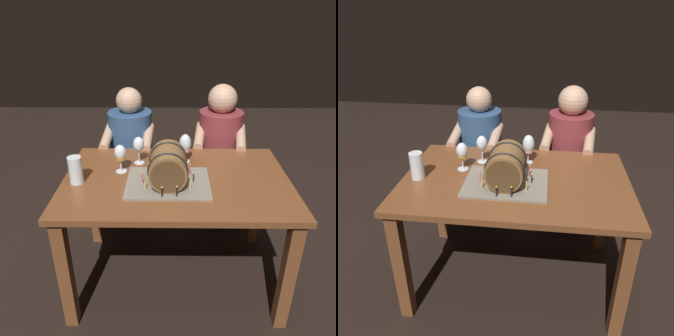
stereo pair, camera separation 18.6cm
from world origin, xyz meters
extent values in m
plane|color=black|center=(0.00, 0.00, 0.00)|extent=(8.00, 8.00, 0.00)
cube|color=brown|center=(0.00, 0.00, 0.74)|extent=(1.32, 0.87, 0.03)
cube|color=brown|center=(-0.60, -0.38, 0.36)|extent=(0.07, 0.07, 0.72)
cube|color=brown|center=(0.60, -0.38, 0.36)|extent=(0.07, 0.07, 0.72)
cube|color=brown|center=(-0.60, 0.38, 0.36)|extent=(0.07, 0.07, 0.72)
cube|color=brown|center=(0.60, 0.38, 0.36)|extent=(0.07, 0.07, 0.72)
cube|color=gray|center=(-0.05, -0.07, 0.76)|extent=(0.47, 0.37, 0.01)
cylinder|color=brown|center=(-0.05, -0.07, 0.87)|extent=(0.21, 0.27, 0.21)
cylinder|color=#4F371E|center=(-0.05, -0.21, 0.87)|extent=(0.18, 0.00, 0.18)
cylinder|color=#4F371E|center=(-0.05, 0.07, 0.87)|extent=(0.18, 0.00, 0.18)
torus|color=black|center=(-0.05, -0.14, 0.87)|extent=(0.22, 0.01, 0.22)
torus|color=black|center=(-0.05, 0.01, 0.87)|extent=(0.22, 0.01, 0.22)
cylinder|color=black|center=(0.10, -0.06, 0.79)|extent=(0.01, 0.01, 0.05)
sphere|color=#F9C64C|center=(0.10, -0.06, 0.82)|extent=(0.01, 0.01, 0.01)
cylinder|color=#D64C47|center=(0.08, 0.01, 0.80)|extent=(0.01, 0.01, 0.06)
sphere|color=#F9C64C|center=(0.08, 0.01, 0.84)|extent=(0.01, 0.01, 0.01)
cylinder|color=black|center=(-0.02, 0.09, 0.80)|extent=(0.01, 0.01, 0.06)
sphere|color=#F9C64C|center=(-0.02, 0.09, 0.83)|extent=(0.01, 0.01, 0.01)
cylinder|color=silver|center=(-0.08, 0.09, 0.79)|extent=(0.01, 0.01, 0.06)
sphere|color=#F9C64C|center=(-0.08, 0.09, 0.83)|extent=(0.01, 0.01, 0.01)
cylinder|color=black|center=(-0.16, 0.03, 0.80)|extent=(0.01, 0.01, 0.06)
sphere|color=#F9C64C|center=(-0.16, 0.03, 0.83)|extent=(0.01, 0.01, 0.01)
cylinder|color=#D64C47|center=(-0.19, -0.09, 0.80)|extent=(0.01, 0.01, 0.06)
sphere|color=#F9C64C|center=(-0.19, -0.09, 0.83)|extent=(0.01, 0.01, 0.01)
cylinder|color=#EAD666|center=(-0.17, -0.16, 0.79)|extent=(0.01, 0.01, 0.06)
sphere|color=#F9C64C|center=(-0.17, -0.16, 0.83)|extent=(0.01, 0.01, 0.01)
cylinder|color=black|center=(-0.08, -0.23, 0.79)|extent=(0.01, 0.01, 0.05)
sphere|color=#F9C64C|center=(-0.08, -0.23, 0.82)|extent=(0.01, 0.01, 0.01)
cylinder|color=black|center=(0.00, -0.23, 0.79)|extent=(0.01, 0.01, 0.05)
sphere|color=#F9C64C|center=(0.00, -0.23, 0.83)|extent=(0.01, 0.01, 0.01)
cylinder|color=#EAD666|center=(0.07, -0.16, 0.79)|extent=(0.01, 0.01, 0.05)
sphere|color=#F9C64C|center=(0.07, -0.16, 0.82)|extent=(0.01, 0.01, 0.01)
cylinder|color=white|center=(-0.33, 0.08, 0.76)|extent=(0.07, 0.07, 0.00)
cylinder|color=white|center=(-0.33, 0.08, 0.80)|extent=(0.01, 0.01, 0.08)
ellipsoid|color=white|center=(-0.33, 0.08, 0.88)|extent=(0.07, 0.07, 0.09)
cylinder|color=#C6842D|center=(-0.33, 0.08, 0.86)|extent=(0.06, 0.06, 0.04)
cylinder|color=white|center=(-0.23, 0.20, 0.76)|extent=(0.06, 0.06, 0.00)
cylinder|color=white|center=(-0.23, 0.20, 0.80)|extent=(0.01, 0.01, 0.08)
ellipsoid|color=white|center=(-0.23, 0.20, 0.88)|extent=(0.07, 0.07, 0.10)
cylinder|color=white|center=(0.06, 0.23, 0.76)|extent=(0.06, 0.06, 0.00)
cylinder|color=white|center=(0.06, 0.23, 0.79)|extent=(0.01, 0.01, 0.07)
ellipsoid|color=white|center=(0.06, 0.23, 0.88)|extent=(0.07, 0.07, 0.12)
cylinder|color=pink|center=(0.06, 0.23, 0.85)|extent=(0.06, 0.06, 0.03)
cylinder|color=white|center=(-0.57, -0.06, 0.83)|extent=(0.08, 0.08, 0.16)
cylinder|color=#C6842D|center=(-0.57, -0.06, 0.80)|extent=(0.07, 0.07, 0.10)
cylinder|color=white|center=(-0.57, -0.06, 0.86)|extent=(0.07, 0.07, 0.01)
cube|color=#1B2D46|center=(-0.34, 0.69, 0.23)|extent=(0.34, 0.32, 0.45)
cylinder|color=#2D4C75|center=(-0.34, 0.69, 0.70)|extent=(0.35, 0.35, 0.49)
sphere|color=tan|center=(-0.34, 0.69, 1.03)|extent=(0.19, 0.19, 0.19)
cylinder|color=tan|center=(-0.20, 0.55, 0.79)|extent=(0.09, 0.31, 0.14)
cylinder|color=tan|center=(-0.50, 0.56, 0.79)|extent=(0.09, 0.31, 0.14)
cube|color=#4C1B1E|center=(0.34, 0.69, 0.23)|extent=(0.34, 0.32, 0.45)
cylinder|color=maroon|center=(0.34, 0.69, 0.70)|extent=(0.37, 0.37, 0.50)
sphere|color=tan|center=(0.34, 0.69, 1.04)|extent=(0.21, 0.21, 0.21)
cylinder|color=tan|center=(0.47, 0.53, 0.80)|extent=(0.11, 0.31, 0.14)
cylinder|color=tan|center=(0.18, 0.58, 0.80)|extent=(0.11, 0.31, 0.14)
camera|label=1|loc=(-0.03, -1.74, 1.69)|focal=35.98mm
camera|label=2|loc=(0.16, -1.72, 1.69)|focal=35.98mm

